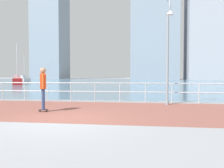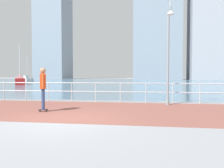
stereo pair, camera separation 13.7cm
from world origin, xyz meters
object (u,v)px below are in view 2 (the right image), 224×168
object	(u,v)px
lamppost	(169,46)
skateboarder	(43,85)
sailboat_gray	(20,81)
sailboat_yellow	(27,79)

from	to	relation	value
lamppost	skateboarder	xyz separation A→B (m)	(-5.31, -2.81, -1.85)
sailboat_gray	lamppost	bearing A→B (deg)	-46.92
sailboat_yellow	sailboat_gray	xyz separation A→B (m)	(7.94, -16.48, 0.03)
lamppost	skateboarder	size ratio (longest dim) A/B	2.93
skateboarder	lamppost	bearing A→B (deg)	27.85
sailboat_yellow	sailboat_gray	bearing A→B (deg)	-64.26
skateboarder	sailboat_gray	distance (m)	31.40
lamppost	sailboat_gray	xyz separation A→B (m)	(-22.15, 23.69, -2.30)
lamppost	sailboat_gray	bearing A→B (deg)	133.08
skateboarder	sailboat_gray	world-z (taller)	sailboat_gray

